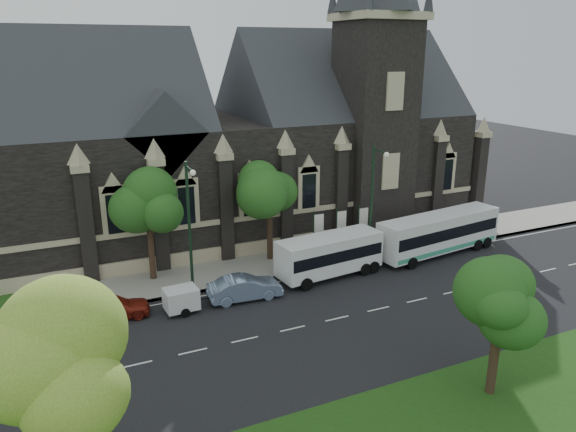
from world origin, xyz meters
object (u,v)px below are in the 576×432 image
tree_walk_right (271,187)px  box_trailer (181,299)px  street_lamp_near (373,197)px  banner_flag_left (317,231)px  banner_flag_right (361,224)px  sedan (245,288)px  tree_park_near (81,349)px  tour_coach (439,233)px  banner_flag_center (340,228)px  shuttle_bus (330,253)px  car_far_white (20,331)px  tree_walk_left (150,201)px  car_far_red (113,307)px  tree_park_east (501,303)px  street_lamp_mid (190,221)px

tree_walk_right → box_trailer: 11.52m
street_lamp_near → banner_flag_left: (-3.71, 1.91, -2.73)m
banner_flag_right → sedan: size_ratio=0.83×
tree_park_near → tour_coach: 31.62m
banner_flag_center → banner_flag_right: 2.00m
street_lamp_near → sedan: bearing=-168.9°
banner_flag_left → shuttle_bus: bearing=-100.6°
sedan → shuttle_bus: bearing=-78.1°
shuttle_bus → sedan: 6.99m
sedan → car_far_white: sedan is taller
tree_walk_left → car_far_red: bearing=-125.8°
tree_park_near → tree_walk_left: size_ratio=1.12×
banner_flag_left → car_far_red: banner_flag_left is taller
tree_walk_right → sedan: bearing=-126.9°
tree_park_east → street_lamp_near: size_ratio=0.70×
tree_park_east → box_trailer: (-11.56, 14.16, -3.73)m
street_lamp_near → banner_flag_left: street_lamp_near is taller
tree_park_near → banner_flag_center: size_ratio=2.14×
tree_walk_left → box_trailer: (0.41, -5.87, -4.84)m
banner_flag_right → shuttle_bus: size_ratio=0.50×
tree_park_near → tree_walk_left: 20.38m
tree_park_near → banner_flag_center: 27.10m
tree_walk_right → tree_walk_left: bearing=-179.9°
tree_park_east → tree_walk_right: 20.29m
street_lamp_near → street_lamp_mid: same height
car_far_red → car_far_white: size_ratio=0.91×
banner_flag_left → banner_flag_center: (2.00, 0.00, 0.00)m
tour_coach → car_far_red: size_ratio=2.62×
tree_park_near → car_far_red: size_ratio=1.96×
tree_walk_right → banner_flag_left: (3.08, -1.71, -3.43)m
tree_park_near → street_lamp_near: street_lamp_near is taller
tree_park_near → car_far_white: 15.19m
banner_flag_right → tour_coach: (5.44, -2.87, -0.59)m
tree_walk_right → banner_flag_right: size_ratio=1.95×
tree_park_near → box_trailer: 16.01m
banner_flag_center → box_trailer: size_ratio=1.34×
car_far_white → sedan: bearing=-88.1°
banner_flag_right → car_far_white: (-24.76, -3.96, -1.69)m
street_lamp_near → car_far_red: bearing=-176.0°
shuttle_bus → sedan: bearing=-177.9°
tree_park_near → car_far_white: (-2.70, 13.81, -5.72)m
shuttle_bus → banner_flag_right: bearing=28.0°
tree_park_near → tree_park_east: 18.04m
street_lamp_near → box_trailer: bearing=-171.6°
banner_flag_left → shuttle_bus: (-0.58, -3.11, -0.64)m
banner_flag_left → tour_coach: 9.89m
shuttle_bus → sedan: shuttle_bus is taller
tree_park_east → sedan: (-7.33, 14.22, -3.82)m
tree_park_east → sedan: 16.45m
shuttle_bus → box_trailer: 11.17m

